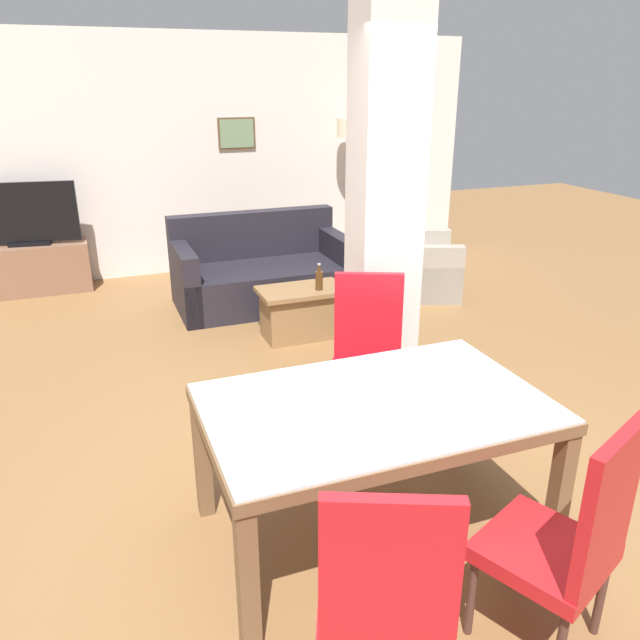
{
  "coord_description": "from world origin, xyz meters",
  "views": [
    {
      "loc": [
        -1.18,
        -2.36,
        2.2
      ],
      "look_at": [
        0.0,
        0.73,
        0.91
      ],
      "focal_mm": 35.0,
      "sensor_mm": 36.0,
      "label": 1
    }
  ],
  "objects_px": {
    "dining_chair_near_left": "(385,600)",
    "dining_chair_far_right": "(368,354)",
    "dining_chair_near_right": "(570,536)",
    "bottle": "(319,280)",
    "armchair": "(412,267)",
    "sofa": "(262,275)",
    "floor_lamp": "(349,143)",
    "dining_table": "(374,429)",
    "coffee_table": "(302,312)",
    "tv_stand": "(35,269)",
    "tv_screen": "(26,215)"
  },
  "relations": [
    {
      "from": "dining_chair_far_right",
      "to": "armchair",
      "type": "bearing_deg",
      "value": -101.09
    },
    {
      "from": "tv_screen",
      "to": "tv_stand",
      "type": "bearing_deg",
      "value": 7.94
    },
    {
      "from": "armchair",
      "to": "dining_chair_near_left",
      "type": "bearing_deg",
      "value": -9.18
    },
    {
      "from": "dining_chair_far_right",
      "to": "sofa",
      "type": "xyz_separation_m",
      "value": [
        0.06,
        2.71,
        -0.26
      ]
    },
    {
      "from": "dining_chair_far_right",
      "to": "tv_screen",
      "type": "height_order",
      "value": "tv_screen"
    },
    {
      "from": "dining_chair_near_left",
      "to": "bottle",
      "type": "xyz_separation_m",
      "value": [
        1.08,
        3.46,
        -0.01
      ]
    },
    {
      "from": "dining_table",
      "to": "tv_stand",
      "type": "height_order",
      "value": "dining_table"
    },
    {
      "from": "dining_chair_near_left",
      "to": "dining_chair_near_right",
      "type": "relative_size",
      "value": 1.0
    },
    {
      "from": "sofa",
      "to": "floor_lamp",
      "type": "distance_m",
      "value": 2.19
    },
    {
      "from": "dining_table",
      "to": "sofa",
      "type": "relative_size",
      "value": 0.92
    },
    {
      "from": "bottle",
      "to": "floor_lamp",
      "type": "xyz_separation_m",
      "value": [
        1.24,
        2.24,
        0.93
      ]
    },
    {
      "from": "bottle",
      "to": "tv_stand",
      "type": "relative_size",
      "value": 0.21
    },
    {
      "from": "sofa",
      "to": "dining_chair_near_left",
      "type": "bearing_deg",
      "value": 79.24
    },
    {
      "from": "coffee_table",
      "to": "tv_stand",
      "type": "xyz_separation_m",
      "value": [
        -2.3,
        2.22,
        0.03
      ]
    },
    {
      "from": "coffee_table",
      "to": "bottle",
      "type": "distance_m",
      "value": 0.35
    },
    {
      "from": "coffee_table",
      "to": "dining_chair_near_right",
      "type": "bearing_deg",
      "value": -92.33
    },
    {
      "from": "dining_chair_near_left",
      "to": "armchair",
      "type": "distance_m",
      "value": 4.99
    },
    {
      "from": "dining_table",
      "to": "tv_stand",
      "type": "relative_size",
      "value": 1.44
    },
    {
      "from": "sofa",
      "to": "tv_stand",
      "type": "bearing_deg",
      "value": -28.58
    },
    {
      "from": "dining_table",
      "to": "dining_chair_near_left",
      "type": "xyz_separation_m",
      "value": [
        -0.4,
        -0.93,
        -0.06
      ]
    },
    {
      "from": "dining_chair_near_right",
      "to": "coffee_table",
      "type": "xyz_separation_m",
      "value": [
        0.14,
        3.51,
        -0.32
      ]
    },
    {
      "from": "armchair",
      "to": "bottle",
      "type": "bearing_deg",
      "value": -37.95
    },
    {
      "from": "dining_chair_near_right",
      "to": "armchair",
      "type": "relative_size",
      "value": 0.93
    },
    {
      "from": "dining_chair_near_left",
      "to": "dining_chair_far_right",
      "type": "relative_size",
      "value": 1.0
    },
    {
      "from": "sofa",
      "to": "coffee_table",
      "type": "height_order",
      "value": "sofa"
    },
    {
      "from": "coffee_table",
      "to": "tv_screen",
      "type": "xyz_separation_m",
      "value": [
        -2.3,
        2.22,
        0.63
      ]
    },
    {
      "from": "bottle",
      "to": "tv_screen",
      "type": "relative_size",
      "value": 0.23
    },
    {
      "from": "dining_table",
      "to": "tv_screen",
      "type": "relative_size",
      "value": 1.56
    },
    {
      "from": "dining_chair_far_right",
      "to": "dining_chair_near_right",
      "type": "xyz_separation_m",
      "value": [
        0.0,
        -1.83,
        0.0
      ]
    },
    {
      "from": "coffee_table",
      "to": "floor_lamp",
      "type": "xyz_separation_m",
      "value": [
        1.38,
        2.16,
        1.25
      ]
    },
    {
      "from": "bottle",
      "to": "dining_chair_far_right",
      "type": "bearing_deg",
      "value": -99.81
    },
    {
      "from": "dining_table",
      "to": "sofa",
      "type": "distance_m",
      "value": 3.68
    },
    {
      "from": "armchair",
      "to": "bottle",
      "type": "height_order",
      "value": "armchair"
    },
    {
      "from": "sofa",
      "to": "floor_lamp",
      "type": "xyz_separation_m",
      "value": [
        1.46,
        1.14,
        1.18
      ]
    },
    {
      "from": "dining_chair_near_right",
      "to": "floor_lamp",
      "type": "distance_m",
      "value": 5.94
    },
    {
      "from": "floor_lamp",
      "to": "armchair",
      "type": "bearing_deg",
      "value": -82.97
    },
    {
      "from": "dining_chair_near_right",
      "to": "bottle",
      "type": "bearing_deg",
      "value": 61.23
    },
    {
      "from": "bottle",
      "to": "tv_stand",
      "type": "xyz_separation_m",
      "value": [
        -2.43,
        2.31,
        -0.28
      ]
    },
    {
      "from": "armchair",
      "to": "tv_stand",
      "type": "relative_size",
      "value": 1.01
    },
    {
      "from": "dining_chair_near_left",
      "to": "coffee_table",
      "type": "xyz_separation_m",
      "value": [
        0.95,
        3.54,
        -0.32
      ]
    },
    {
      "from": "dining_chair_near_left",
      "to": "dining_table",
      "type": "bearing_deg",
      "value": 90.0
    },
    {
      "from": "coffee_table",
      "to": "armchair",
      "type": "bearing_deg",
      "value": 26.49
    },
    {
      "from": "dining_chair_near_left",
      "to": "tv_screen",
      "type": "distance_m",
      "value": 5.93
    },
    {
      "from": "tv_screen",
      "to": "bottle",
      "type": "bearing_deg",
      "value": 144.38
    },
    {
      "from": "dining_chair_far_right",
      "to": "tv_screen",
      "type": "bearing_deg",
      "value": -37.77
    },
    {
      "from": "armchair",
      "to": "floor_lamp",
      "type": "relative_size",
      "value": 0.65
    },
    {
      "from": "dining_chair_near_right",
      "to": "dining_chair_far_right",
      "type": "bearing_deg",
      "value": 65.87
    },
    {
      "from": "dining_chair_near_left",
      "to": "coffee_table",
      "type": "bearing_deg",
      "value": 98.45
    },
    {
      "from": "dining_table",
      "to": "coffee_table",
      "type": "height_order",
      "value": "dining_table"
    },
    {
      "from": "sofa",
      "to": "armchair",
      "type": "bearing_deg",
      "value": 171.4
    }
  ]
}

